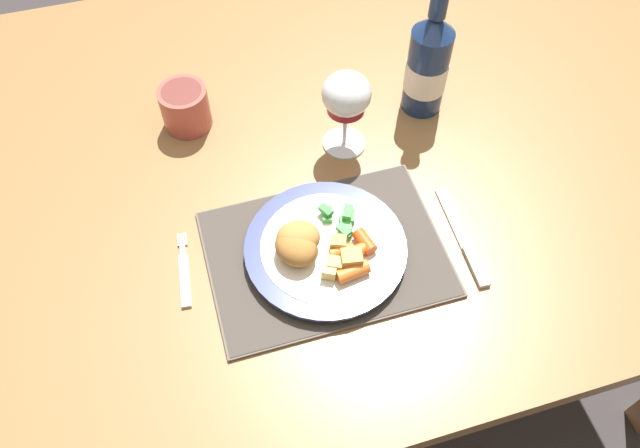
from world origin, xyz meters
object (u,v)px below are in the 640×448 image
Objects in this scene: dinner_plate at (326,249)px; wine_glass at (346,98)px; table_knife at (466,245)px; bottle at (428,63)px; dining_table at (312,173)px; fork at (185,275)px; drinking_cup at (185,107)px.

wine_glass is (0.09, 0.21, 0.09)m from dinner_plate.
wine_glass reaches higher than dinner_plate.
bottle is (0.04, 0.30, 0.09)m from table_knife.
bottle is at bearing 81.57° from table_knife.
dining_table is at bearing -169.93° from bottle.
table_knife is at bearing -12.06° from dinner_plate.
wine_glass is at bearing 65.20° from dinner_plate.
bottle reaches higher than fork.
wine_glass is at bearing 114.79° from table_knife.
fork is 0.53m from bottle.
dinner_plate is 0.24m from wine_glass.
dinner_plate is at bearing -134.94° from bottle.
fork is at bearing 170.69° from table_knife.
fork is 0.31m from drinking_cup.
dining_table is at bearing 79.67° from dinner_plate.
drinking_cup is at bearing 169.92° from bottle.
fork is at bearing -149.31° from wine_glass.
fork reaches higher than dining_table.
drinking_cup reaches higher than fork.
bottle is at bearing 26.44° from fork.
dining_table is at bearing -29.93° from drinking_cup.
drinking_cup reaches higher than table_knife.
fork is (-0.25, -0.19, 0.08)m from dining_table.
bottle is (0.47, 0.23, 0.09)m from fork.
fork is at bearing -153.56° from bottle.
wine_glass is (0.06, -0.01, 0.18)m from dining_table.
dinner_plate is 1.88× the size of fork.
table_knife is (0.17, -0.26, 0.08)m from dining_table.
fork is 0.69× the size of table_knife.
dinner_plate reaches higher than dining_table.
dining_table is 18.40× the size of drinking_cup.
table_knife is (0.42, -0.07, 0.00)m from fork.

